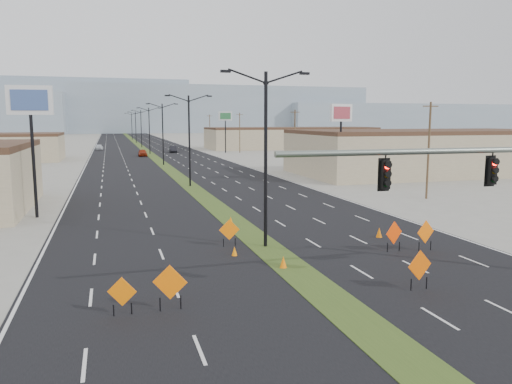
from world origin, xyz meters
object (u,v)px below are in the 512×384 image
object	(u,v)px
construction_sign_3	(420,267)
cone_2	(379,232)
streetlight_1	(189,138)
streetlight_5	(136,126)
construction_sign_2	(229,231)
streetlight_4	(141,127)
streetlight_6	(132,125)
pole_sign_west	(30,110)
streetlight_0	(266,154)
cone_0	(283,262)
car_mid	(173,149)
pole_sign_east_far	(225,119)
car_far	(99,147)
cone_3	(231,220)
streetlight_2	(163,132)
car_left	(143,153)
construction_sign_4	(394,234)
construction_sign_0	(170,284)
construction_sign_5	(426,233)
streetlight_3	(149,129)
cone_1	(234,251)
pole_sign_east_near	(341,119)
construction_sign_1	(122,293)

from	to	relation	value
construction_sign_3	cone_2	xyz separation A→B (m)	(3.41, 9.21, -0.72)
streetlight_1	streetlight_5	distance (m)	112.00
construction_sign_2	streetlight_4	bearing A→B (deg)	93.29
streetlight_1	streetlight_6	bearing A→B (deg)	90.00
pole_sign_west	streetlight_0	bearing A→B (deg)	-39.59
streetlight_0	cone_0	bearing A→B (deg)	-95.70
car_mid	pole_sign_east_far	distance (m)	14.07
car_mid	cone_0	distance (m)	93.18
streetlight_4	car_far	xyz separation A→B (m)	(-10.95, -8.54, -4.78)
car_far	pole_sign_west	world-z (taller)	pole_sign_west
cone_3	car_mid	bearing A→B (deg)	85.78
streetlight_2	streetlight_5	world-z (taller)	same
streetlight_0	car_left	distance (m)	77.57
construction_sign_4	streetlight_0	bearing A→B (deg)	136.46
car_mid	construction_sign_0	xyz separation A→B (m)	(-12.07, -96.97, 0.35)
streetlight_2	construction_sign_4	distance (m)	59.57
streetlight_6	construction_sign_4	world-z (taller)	streetlight_6
pole_sign_east_far	cone_3	bearing A→B (deg)	-80.57
streetlight_0	construction_sign_3	distance (m)	10.84
construction_sign_5	pole_sign_east_far	distance (m)	87.73
cone_0	cone_3	size ratio (longest dim) A/B	1.11
streetlight_5	pole_sign_west	distance (m)	127.36
cone_2	construction_sign_0	bearing A→B (deg)	-148.72
cone_3	streetlight_3	bearing A→B (deg)	89.66
streetlight_2	pole_sign_east_far	bearing A→B (deg)	58.69
construction_sign_2	cone_1	bearing A→B (deg)	-91.29
car_mid	pole_sign_east_near	size ratio (longest dim) A/B	0.48
streetlight_2	cone_1	size ratio (longest dim) A/B	18.96
construction_sign_2	cone_3	distance (m)	6.32
streetlight_2	pole_sign_west	world-z (taller)	streetlight_2
cone_0	cone_3	distance (m)	11.10
streetlight_1	streetlight_6	world-z (taller)	same
streetlight_5	construction_sign_3	world-z (taller)	streetlight_5
streetlight_1	cone_3	xyz separation A→B (m)	(-0.46, -21.25, -5.14)
streetlight_3	construction_sign_2	distance (m)	83.48
streetlight_2	car_left	size ratio (longest dim) A/B	2.34
construction_sign_0	construction_sign_5	bearing A→B (deg)	39.28
streetlight_2	cone_0	xyz separation A→B (m)	(-0.43, -60.34, -5.10)
pole_sign_east_far	construction_sign_0	bearing A→B (deg)	-82.12
car_left	car_far	xyz separation A→B (m)	(-8.95, 26.06, -0.09)
construction_sign_5	construction_sign_3	bearing A→B (deg)	-141.75
streetlight_2	construction_sign_5	size ratio (longest dim) A/B	5.70
streetlight_3	car_left	bearing A→B (deg)	-106.86
streetlight_5	construction_sign_2	bearing A→B (deg)	-90.82
cone_2	streetlight_2	bearing A→B (deg)	97.73
construction_sign_1	pole_sign_east_far	xyz separation A→B (m)	(25.11, 92.00, 6.68)
streetlight_5	pole_sign_east_far	size ratio (longest dim) A/B	1.08
streetlight_2	construction_sign_0	xyz separation A→B (m)	(-6.48, -64.33, -4.34)
streetlight_3	streetlight_6	distance (m)	84.00
streetlight_2	streetlight_4	distance (m)	56.00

